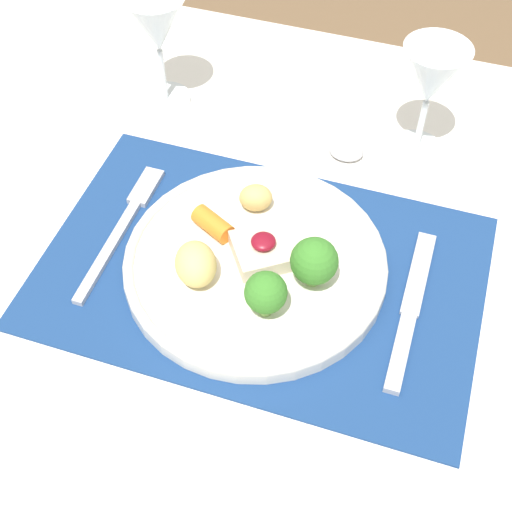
{
  "coord_description": "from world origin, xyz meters",
  "views": [
    {
      "loc": [
        0.15,
        -0.46,
        1.38
      ],
      "look_at": [
        -0.01,
        0.0,
        0.78
      ],
      "focal_mm": 50.0,
      "sensor_mm": 36.0,
      "label": 1
    }
  ],
  "objects_px": {
    "spoon": "(321,146)",
    "wine_glass_far": "(157,29)",
    "knife": "(408,318)",
    "wine_glass_near": "(431,81)",
    "dinner_plate": "(257,260)",
    "fork": "(125,222)"
  },
  "relations": [
    {
      "from": "wine_glass_far",
      "to": "dinner_plate",
      "type": "bearing_deg",
      "value": -49.06
    },
    {
      "from": "wine_glass_near",
      "to": "dinner_plate",
      "type": "bearing_deg",
      "value": -118.0
    },
    {
      "from": "fork",
      "to": "wine_glass_far",
      "type": "relative_size",
      "value": 1.35
    },
    {
      "from": "dinner_plate",
      "to": "wine_glass_far",
      "type": "distance_m",
      "value": 0.33
    },
    {
      "from": "fork",
      "to": "wine_glass_near",
      "type": "height_order",
      "value": "wine_glass_near"
    },
    {
      "from": "dinner_plate",
      "to": "fork",
      "type": "distance_m",
      "value": 0.17
    },
    {
      "from": "wine_glass_near",
      "to": "wine_glass_far",
      "type": "distance_m",
      "value": 0.34
    },
    {
      "from": "dinner_plate",
      "to": "wine_glass_far",
      "type": "relative_size",
      "value": 1.85
    },
    {
      "from": "dinner_plate",
      "to": "wine_glass_far",
      "type": "height_order",
      "value": "wine_glass_far"
    },
    {
      "from": "spoon",
      "to": "wine_glass_far",
      "type": "distance_m",
      "value": 0.25
    },
    {
      "from": "fork",
      "to": "spoon",
      "type": "distance_m",
      "value": 0.27
    },
    {
      "from": "fork",
      "to": "knife",
      "type": "bearing_deg",
      "value": -3.82
    },
    {
      "from": "knife",
      "to": "wine_glass_far",
      "type": "xyz_separation_m",
      "value": [
        -0.38,
        0.26,
        0.11
      ]
    },
    {
      "from": "fork",
      "to": "knife",
      "type": "relative_size",
      "value": 1.0
    },
    {
      "from": "wine_glass_far",
      "to": "spoon",
      "type": "bearing_deg",
      "value": -7.2
    },
    {
      "from": "knife",
      "to": "spoon",
      "type": "relative_size",
      "value": 1.09
    },
    {
      "from": "fork",
      "to": "wine_glass_near",
      "type": "xyz_separation_m",
      "value": [
        0.3,
        0.23,
        0.1
      ]
    },
    {
      "from": "fork",
      "to": "spoon",
      "type": "height_order",
      "value": "spoon"
    },
    {
      "from": "knife",
      "to": "spoon",
      "type": "xyz_separation_m",
      "value": [
        -0.16,
        0.23,
        -0.0
      ]
    },
    {
      "from": "dinner_plate",
      "to": "wine_glass_near",
      "type": "distance_m",
      "value": 0.3
    },
    {
      "from": "dinner_plate",
      "to": "wine_glass_far",
      "type": "bearing_deg",
      "value": 130.94
    },
    {
      "from": "spoon",
      "to": "wine_glass_far",
      "type": "bearing_deg",
      "value": 176.4
    }
  ]
}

